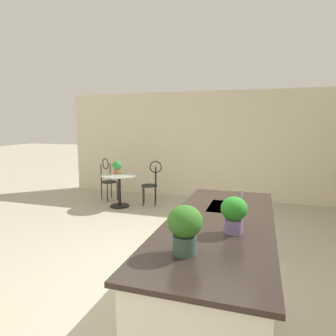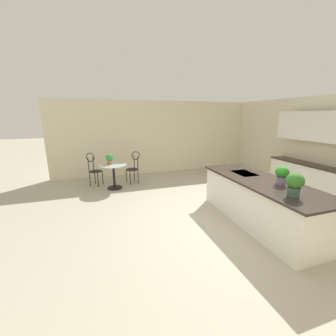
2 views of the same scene
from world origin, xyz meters
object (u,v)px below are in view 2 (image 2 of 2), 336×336
at_px(potted_plant_on_table, 109,159).
at_px(potted_plant_counter_far, 295,183).
at_px(chair_by_island, 133,166).
at_px(potted_plant_counter_near, 282,174).
at_px(bistro_table, 114,174).
at_px(chair_near_window, 94,168).

xyz_separation_m(potted_plant_on_table, potted_plant_counter_far, (4.02, 2.64, 0.22)).
bearing_deg(chair_by_island, potted_plant_counter_near, 30.49).
height_order(bistro_table, potted_plant_on_table, potted_plant_on_table).
distance_m(chair_near_window, potted_plant_on_table, 0.71).
bearing_deg(potted_plant_counter_far, potted_plant_on_table, -146.73).
relative_size(bistro_table, potted_plant_counter_near, 2.39).
relative_size(bistro_table, potted_plant_on_table, 2.60).
xyz_separation_m(potted_plant_on_table, potted_plant_counter_near, (3.47, 2.95, 0.20)).
relative_size(chair_near_window, potted_plant_counter_far, 2.76).
bearing_deg(potted_plant_counter_near, chair_near_window, -138.46).
distance_m(bistro_table, chair_near_window, 0.77).
bearing_deg(bistro_table, potted_plant_on_table, -137.53).
relative_size(chair_near_window, potted_plant_counter_near, 3.11).
bearing_deg(chair_near_window, potted_plant_counter_near, 41.54).
bearing_deg(chair_by_island, chair_near_window, -95.94).
height_order(chair_by_island, potted_plant_counter_far, potted_plant_counter_far).
xyz_separation_m(bistro_table, potted_plant_on_table, (-0.10, -0.09, 0.47)).
height_order(bistro_table, potted_plant_counter_near, potted_plant_counter_near).
xyz_separation_m(chair_by_island, potted_plant_on_table, (0.27, -0.75, 0.34)).
height_order(chair_near_window, chair_by_island, same).
bearing_deg(potted_plant_counter_far, chair_by_island, -156.24).
height_order(chair_near_window, potted_plant_counter_far, potted_plant_counter_far).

